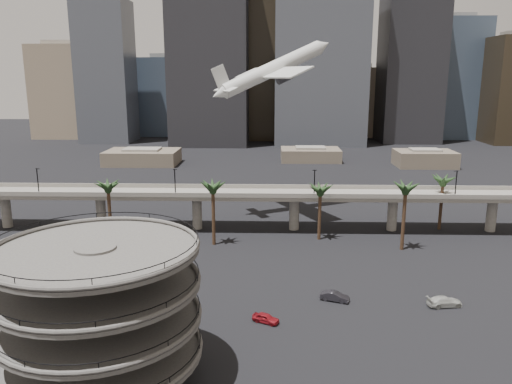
{
  "coord_description": "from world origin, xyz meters",
  "views": [
    {
      "loc": [
        5.52,
        -53.61,
        33.85
      ],
      "look_at": [
        3.16,
        28.0,
        14.9
      ],
      "focal_mm": 35.0,
      "sensor_mm": 36.0,
      "label": 1
    }
  ],
  "objects_px": {
    "overpass": "(245,198)",
    "car_a": "(266,318)",
    "parking_ramp": "(99,303)",
    "car_c": "(445,301)",
    "airborne_jet": "(273,70)",
    "car_b": "(335,296)"
  },
  "relations": [
    {
      "from": "overpass",
      "to": "airborne_jet",
      "type": "relative_size",
      "value": 4.28
    },
    {
      "from": "airborne_jet",
      "to": "car_b",
      "type": "relative_size",
      "value": 6.82
    },
    {
      "from": "overpass",
      "to": "car_b",
      "type": "relative_size",
      "value": 29.2
    },
    {
      "from": "overpass",
      "to": "car_a",
      "type": "distance_m",
      "value": 45.03
    },
    {
      "from": "parking_ramp",
      "to": "airborne_jet",
      "type": "relative_size",
      "value": 0.73
    },
    {
      "from": "car_a",
      "to": "car_b",
      "type": "distance_m",
      "value": 12.84
    },
    {
      "from": "airborne_jet",
      "to": "car_c",
      "type": "bearing_deg",
      "value": -90.98
    },
    {
      "from": "parking_ramp",
      "to": "airborne_jet",
      "type": "distance_m",
      "value": 79.49
    },
    {
      "from": "car_b",
      "to": "car_c",
      "type": "relative_size",
      "value": 0.85
    },
    {
      "from": "overpass",
      "to": "car_c",
      "type": "relative_size",
      "value": 24.76
    },
    {
      "from": "car_b",
      "to": "parking_ramp",
      "type": "bearing_deg",
      "value": 147.14
    },
    {
      "from": "parking_ramp",
      "to": "car_b",
      "type": "xyz_separation_m",
      "value": [
        28.62,
        22.02,
        -9.1
      ]
    },
    {
      "from": "parking_ramp",
      "to": "overpass",
      "type": "distance_m",
      "value": 60.46
    },
    {
      "from": "parking_ramp",
      "to": "overpass",
      "type": "relative_size",
      "value": 0.17
    },
    {
      "from": "overpass",
      "to": "airborne_jet",
      "type": "bearing_deg",
      "value": 66.57
    },
    {
      "from": "parking_ramp",
      "to": "car_c",
      "type": "bearing_deg",
      "value": 24.66
    },
    {
      "from": "overpass",
      "to": "car_c",
      "type": "bearing_deg",
      "value": -50.2
    },
    {
      "from": "airborne_jet",
      "to": "overpass",
      "type": "bearing_deg",
      "value": -140.87
    },
    {
      "from": "overpass",
      "to": "airborne_jet",
      "type": "height_order",
      "value": "airborne_jet"
    },
    {
      "from": "parking_ramp",
      "to": "car_c",
      "type": "relative_size",
      "value": 4.23
    },
    {
      "from": "airborne_jet",
      "to": "car_a",
      "type": "bearing_deg",
      "value": -118.38
    },
    {
      "from": "car_b",
      "to": "car_c",
      "type": "xyz_separation_m",
      "value": [
        16.34,
        -1.38,
        0.03
      ]
    }
  ]
}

